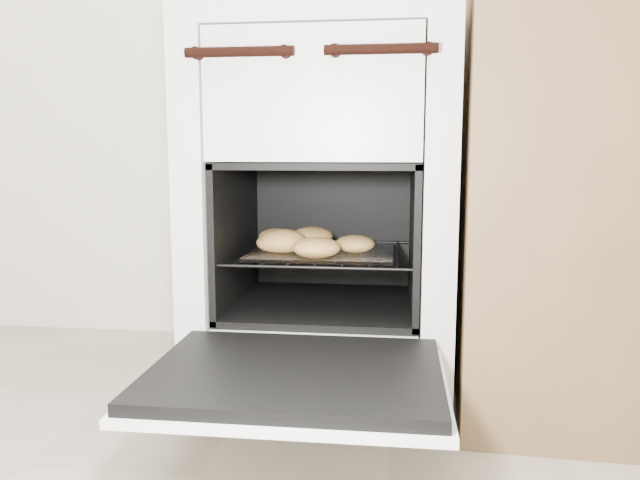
{
  "coord_description": "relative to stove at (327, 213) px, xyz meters",
  "views": [
    {
      "loc": [
        0.34,
        -0.31,
        0.57
      ],
      "look_at": [
        0.17,
        1.04,
        0.38
      ],
      "focal_mm": 35.0,
      "sensor_mm": 36.0,
      "label": 1
    }
  ],
  "objects": [
    {
      "name": "foil_sheet",
      "position": [
        0.0,
        -0.08,
        -0.08
      ],
      "size": [
        0.32,
        0.29,
        0.01
      ],
      "primitive_type": "cube",
      "color": "white",
      "rests_on": "oven_rack"
    },
    {
      "name": "oven_door",
      "position": [
        0.0,
        -0.48,
        -0.24
      ],
      "size": [
        0.51,
        0.4,
        0.04
      ],
      "color": "black",
      "rests_on": "stove"
    },
    {
      "name": "baked_rolls",
      "position": [
        -0.05,
        -0.1,
        -0.06
      ],
      "size": [
        0.32,
        0.29,
        0.05
      ],
      "color": "tan",
      "rests_on": "foil_sheet"
    },
    {
      "name": "stove",
      "position": [
        0.0,
        0.0,
        0.0
      ],
      "size": [
        0.57,
        0.63,
        0.87
      ],
      "color": "silver",
      "rests_on": "ground"
    },
    {
      "name": "oven_rack",
      "position": [
        0.0,
        -0.06,
        -0.09
      ],
      "size": [
        0.42,
        0.4,
        0.01
      ],
      "color": "black",
      "rests_on": "stove"
    }
  ]
}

